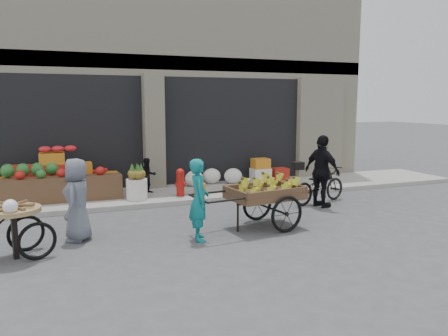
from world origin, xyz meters
name	(u,v)px	position (x,y,z in m)	size (l,w,h in m)	color
ground	(215,243)	(0.00, 0.00, 0.00)	(80.00, 80.00, 0.00)	#424244
sidewalk	(162,195)	(0.00, 4.10, 0.06)	(18.00, 2.20, 0.12)	gray
building	(134,76)	(0.00, 8.03, 3.37)	(14.00, 6.45, 7.00)	beige
fruit_display	(61,176)	(-2.48, 4.38, 0.67)	(3.10, 1.12, 1.24)	#A52316
pineapple_bin	(137,189)	(-0.75, 3.60, 0.37)	(0.52, 0.52, 0.50)	silver
fire_hydrant	(180,181)	(0.35, 3.55, 0.50)	(0.22, 0.22, 0.71)	#A5140F
orange_bucket	(200,189)	(0.85, 3.50, 0.27)	(0.32, 0.32, 0.30)	orange
right_bay_goods	(244,173)	(2.61, 4.70, 0.41)	(3.35, 0.60, 0.70)	silver
seated_person	(148,176)	(-0.35, 4.20, 0.58)	(0.45, 0.35, 0.93)	black
banana_cart	(263,191)	(1.23, 0.58, 0.74)	(2.55, 1.31, 1.02)	brown
vendor_woman	(199,200)	(-0.20, 0.27, 0.75)	(0.54, 0.36, 1.49)	#0F7476
tricycle_cart	(14,225)	(-3.25, 0.39, 0.57)	(1.45, 1.08, 0.95)	#9E7F51
vendor_grey	(77,200)	(-2.25, 1.04, 0.75)	(0.74, 0.48, 1.50)	slate
bicycle	(319,185)	(3.52, 2.05, 0.45)	(0.60, 1.72, 0.90)	black
cyclist	(322,171)	(3.32, 1.65, 0.86)	(1.01, 0.42, 1.73)	black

